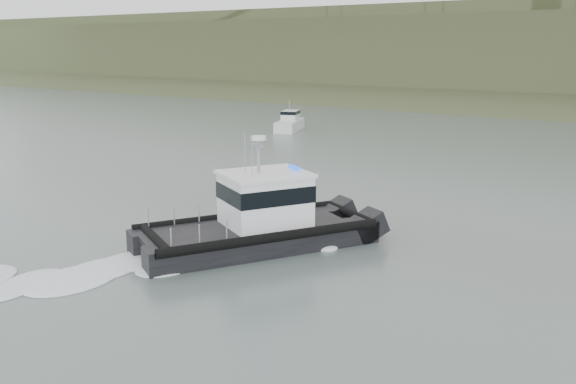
% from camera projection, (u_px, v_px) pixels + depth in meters
% --- Properties ---
extents(ground, '(400.00, 400.00, 0.00)m').
position_uv_depth(ground, '(161.00, 278.00, 27.62)').
color(ground, slate).
rests_on(ground, ground).
extents(patrol_boat, '(9.27, 12.43, 5.72)m').
position_uv_depth(patrol_boat, '(259.00, 219.00, 31.63)').
color(patrol_boat, black).
rests_on(patrol_boat, ground).
extents(motorboat, '(4.54, 6.94, 3.63)m').
position_uv_depth(motorboat, '(290.00, 123.00, 75.52)').
color(motorboat, silver).
rests_on(motorboat, ground).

